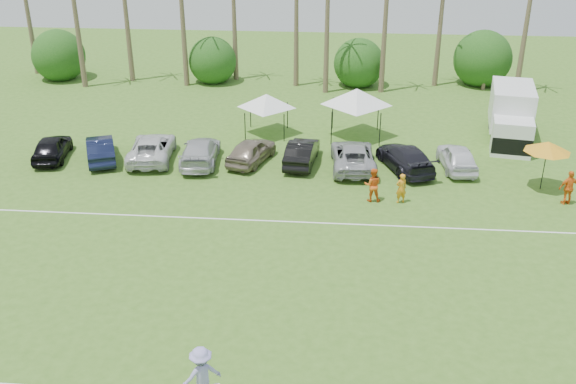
{
  "coord_description": "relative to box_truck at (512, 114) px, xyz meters",
  "views": [
    {
      "loc": [
        4.76,
        -13.22,
        14.42
      ],
      "look_at": [
        2.38,
        13.96,
        1.6
      ],
      "focal_mm": 40.0,
      "sensor_mm": 36.0,
      "label": 1
    }
  ],
  "objects": [
    {
      "name": "bush_tree_2",
      "position": [
        -9.41,
        12.63,
        0.03
      ],
      "size": [
        4.0,
        4.0,
        4.0
      ],
      "color": "brown",
      "rests_on": "ground"
    },
    {
      "name": "frisbee_player",
      "position": [
        -14.64,
        -24.44,
        -0.8
      ],
      "size": [
        1.44,
        1.26,
        1.94
      ],
      "rotation": [
        0.0,
        0.0,
        3.68
      ],
      "color": "#9A94D2",
      "rests_on": "ground"
    },
    {
      "name": "parked_car_5",
      "position": [
        -12.86,
        -5.07,
        -1.05
      ],
      "size": [
        1.94,
        4.48,
        1.43
      ],
      "primitive_type": "imported",
      "rotation": [
        0.0,
        0.0,
        3.04
      ],
      "color": "black",
      "rests_on": "ground"
    },
    {
      "name": "market_umbrella",
      "position": [
        0.09,
        -7.46,
        0.65
      ],
      "size": [
        2.42,
        2.42,
        2.7
      ],
      "color": "black",
      "rests_on": "ground"
    },
    {
      "name": "parked_car_4",
      "position": [
        -15.82,
        -5.08,
        -1.05
      ],
      "size": [
        2.86,
        4.52,
        1.43
      ],
      "primitive_type": "imported",
      "rotation": [
        0.0,
        0.0,
        2.84
      ],
      "color": "gray",
      "rests_on": "ground"
    },
    {
      "name": "sideline_player_b",
      "position": [
        -8.94,
        -9.68,
        -0.87
      ],
      "size": [
        0.88,
        0.69,
        1.79
      ],
      "primitive_type": "imported",
      "rotation": [
        0.0,
        0.0,
        3.15
      ],
      "color": "orange",
      "rests_on": "ground"
    },
    {
      "name": "bush_tree_3",
      "position": [
        0.59,
        12.63,
        0.03
      ],
      "size": [
        4.0,
        4.0,
        4.0
      ],
      "color": "brown",
      "rests_on": "ground"
    },
    {
      "name": "bush_tree_1",
      "position": [
        -21.41,
        12.63,
        0.03
      ],
      "size": [
        4.0,
        4.0,
        4.0
      ],
      "color": "brown",
      "rests_on": "ground"
    },
    {
      "name": "parked_car_2",
      "position": [
        -21.72,
        -5.15,
        -1.05
      ],
      "size": [
        2.97,
        5.4,
        1.43
      ],
      "primitive_type": "imported",
      "rotation": [
        0.0,
        0.0,
        3.26
      ],
      "color": "silver",
      "rests_on": "ground"
    },
    {
      "name": "parked_car_0",
      "position": [
        -27.63,
        -5.56,
        -1.05
      ],
      "size": [
        2.4,
        4.44,
        1.43
      ],
      "primitive_type": "imported",
      "rotation": [
        0.0,
        0.0,
        3.32
      ],
      "color": "black",
      "rests_on": "ground"
    },
    {
      "name": "parked_car_6",
      "position": [
        -9.91,
        -5.38,
        -1.05
      ],
      "size": [
        2.71,
        5.3,
        1.43
      ],
      "primitive_type": "imported",
      "rotation": [
        0.0,
        0.0,
        3.21
      ],
      "color": "#A4A4A7",
      "rests_on": "ground"
    },
    {
      "name": "box_truck",
      "position": [
        0.0,
        0.0,
        0.0
      ],
      "size": [
        3.46,
        6.74,
        3.31
      ],
      "rotation": [
        0.0,
        0.0,
        -0.17
      ],
      "color": "white",
      "rests_on": "ground"
    },
    {
      "name": "canopy_tent_left",
      "position": [
        -15.48,
        -0.16,
        0.91
      ],
      "size": [
        3.87,
        3.87,
        3.14
      ],
      "color": "black",
      "rests_on": "ground"
    },
    {
      "name": "parked_car_8",
      "position": [
        -4.0,
        -5.04,
        -1.05
      ],
      "size": [
        2.05,
        4.34,
        1.43
      ],
      "primitive_type": "imported",
      "rotation": [
        0.0,
        0.0,
        3.23
      ],
      "color": "white",
      "rests_on": "ground"
    },
    {
      "name": "parked_car_1",
      "position": [
        -24.68,
        -5.57,
        -1.05
      ],
      "size": [
        3.05,
        4.6,
        1.43
      ],
      "primitive_type": "imported",
      "rotation": [
        0.0,
        0.0,
        3.53
      ],
      "color": "#121933",
      "rests_on": "ground"
    },
    {
      "name": "bush_tree_0",
      "position": [
        -34.41,
        12.63,
        0.03
      ],
      "size": [
        4.0,
        4.0,
        4.0
      ],
      "color": "brown",
      "rests_on": "ground"
    },
    {
      "name": "sideline_player_c",
      "position": [
        0.91,
        -9.2,
        -0.87
      ],
      "size": [
        1.13,
        0.66,
        1.81
      ],
      "primitive_type": "imported",
      "rotation": [
        0.0,
        0.0,
        3.36
      ],
      "color": "orange",
      "rests_on": "ground"
    },
    {
      "name": "field_lines",
      "position": [
        -15.41,
        -18.37,
        -1.77
      ],
      "size": [
        80.0,
        12.1,
        0.01
      ],
      "color": "white",
      "rests_on": "ground"
    },
    {
      "name": "sideline_player_a",
      "position": [
        -7.5,
        -9.76,
        -0.97
      ],
      "size": [
        0.68,
        0.57,
        1.59
      ],
      "primitive_type": "imported",
      "rotation": [
        0.0,
        0.0,
        3.52
      ],
      "color": "orange",
      "rests_on": "ground"
    },
    {
      "name": "parked_car_7",
      "position": [
        -6.95,
        -5.38,
        -1.05
      ],
      "size": [
        3.56,
        5.33,
        1.43
      ],
      "primitive_type": "imported",
      "rotation": [
        0.0,
        0.0,
        3.49
      ],
      "color": "black",
      "rests_on": "ground"
    },
    {
      "name": "canopy_tent_right",
      "position": [
        -9.74,
        -0.21,
        1.43
      ],
      "size": [
        4.61,
        4.61,
        3.73
      ],
      "color": "black",
      "rests_on": "ground"
    },
    {
      "name": "parked_car_3",
      "position": [
        -18.77,
        -5.44,
        -1.05
      ],
      "size": [
        2.39,
        5.09,
        1.43
      ],
      "primitive_type": "imported",
      "rotation": [
        0.0,
        0.0,
        3.22
      ],
      "color": "#B6B6BA",
      "rests_on": "ground"
    }
  ]
}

